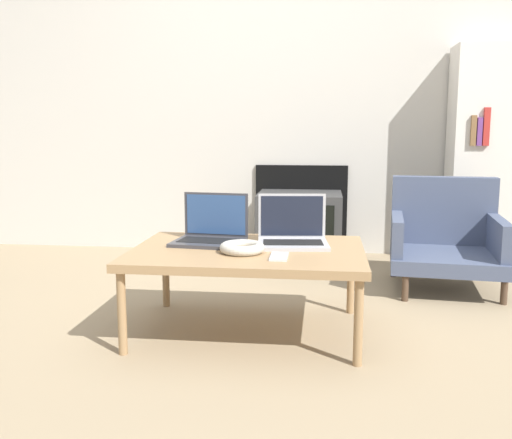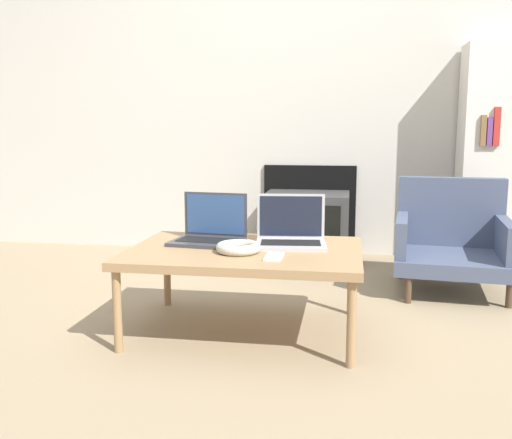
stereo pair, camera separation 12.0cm
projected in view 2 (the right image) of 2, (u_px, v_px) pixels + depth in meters
ground_plane at (241, 340)px, 2.47m from camera, size 14.00×14.00×0.00m
wall_back at (289, 75)px, 4.09m from camera, size 7.00×0.08×2.60m
table at (245, 255)px, 2.52m from camera, size 1.02×0.72×0.38m
laptop_left at (210, 232)px, 2.66m from camera, size 0.34×0.28×0.22m
laptop_right at (291, 234)px, 2.60m from camera, size 0.34×0.28×0.22m
headphones at (238, 247)px, 2.43m from camera, size 0.19×0.19×0.04m
phone at (274, 257)px, 2.34m from camera, size 0.07×0.14×0.01m
tv at (307, 227)px, 3.94m from camera, size 0.57×0.49×0.47m
armchair at (451, 238)px, 3.25m from camera, size 0.66×0.67×0.62m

